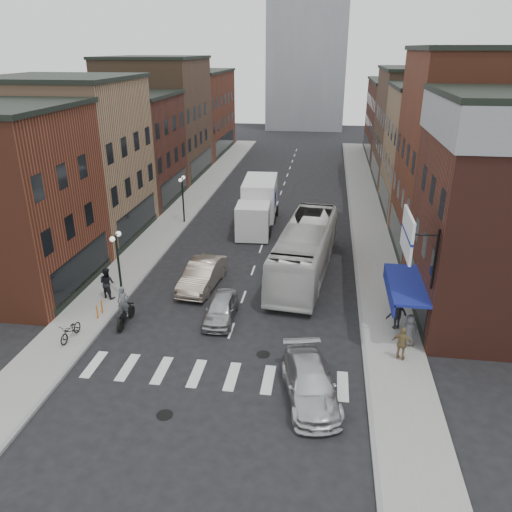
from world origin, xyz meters
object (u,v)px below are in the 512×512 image
at_px(billboard_sign, 409,236).
at_px(ped_left_solo, 107,283).
at_px(motorcycle_rider, 124,307).
at_px(curb_car, 310,383).
at_px(bike_rack, 99,309).
at_px(sedan_left_far, 202,275).
at_px(streetlamp_far, 183,191).
at_px(streetlamp_near, 117,253).
at_px(ped_right_a, 397,312).
at_px(sedan_left_near, 221,308).
at_px(ped_right_c, 409,330).
at_px(ped_right_b, 402,344).
at_px(transit_bus, 305,250).
at_px(box_truck, 258,205).
at_px(parked_bicycle, 71,331).

xyz_separation_m(billboard_sign, ped_left_solo, (-16.64, 3.02, -5.01)).
xyz_separation_m(motorcycle_rider, curb_car, (10.32, -4.81, -0.34)).
xyz_separation_m(bike_rack, sedan_left_far, (4.79, 4.70, 0.30)).
distance_m(billboard_sign, bike_rack, 17.14).
bearing_deg(ped_left_solo, streetlamp_far, -73.06).
relative_size(sedan_left_far, curb_car, 1.00).
xyz_separation_m(streetlamp_near, ped_right_a, (16.19, -1.68, -1.82)).
height_order(sedan_left_near, ped_right_c, ped_right_c).
distance_m(ped_left_solo, ped_right_c, 17.50).
distance_m(curb_car, ped_right_b, 5.43).
relative_size(streetlamp_near, transit_bus, 0.33).
bearing_deg(streetlamp_near, sedan_left_near, -15.60).
height_order(bike_rack, box_truck, box_truck).
height_order(ped_left_solo, ped_right_c, ped_left_solo).
bearing_deg(bike_rack, sedan_left_near, 7.18).
distance_m(bike_rack, motorcycle_rider, 1.86).
bearing_deg(streetlamp_near, curb_car, -34.06).
relative_size(billboard_sign, ped_right_b, 2.11).
relative_size(transit_bus, ped_right_a, 6.61).
relative_size(billboard_sign, ped_right_c, 2.19).
height_order(sedan_left_far, parked_bicycle, sedan_left_far).
bearing_deg(ped_right_a, bike_rack, -20.87).
distance_m(streetlamp_far, transit_bus, 14.19).
xyz_separation_m(parked_bicycle, ped_right_b, (16.74, 0.54, 0.40)).
height_order(streetlamp_near, ped_right_b, streetlamp_near).
xyz_separation_m(bike_rack, transit_bus, (11.09, 7.68, 1.18)).
bearing_deg(box_truck, ped_right_a, -61.50).
distance_m(motorcycle_rider, ped_right_c, 15.11).
relative_size(streetlamp_far, parked_bicycle, 2.28).
xyz_separation_m(parked_bicycle, ped_left_solo, (-0.01, 4.71, 0.50)).
distance_m(bike_rack, ped_right_c, 16.84).
bearing_deg(parked_bicycle, billboard_sign, 10.27).
bearing_deg(sedan_left_far, parked_bicycle, -120.48).
relative_size(motorcycle_rider, parked_bicycle, 1.28).
bearing_deg(curb_car, ped_right_a, 42.92).
distance_m(transit_bus, ped_left_solo, 12.78).
distance_m(sedan_left_far, curb_car, 12.35).
bearing_deg(sedan_left_far, billboard_sign, -20.18).
height_order(ped_right_a, ped_right_b, ped_right_a).
bearing_deg(streetlamp_near, motorcycle_rider, -64.65).
bearing_deg(bike_rack, sedan_left_far, 44.45).
bearing_deg(box_truck, parked_bicycle, -113.32).
relative_size(parked_bicycle, ped_left_solo, 0.93).
bearing_deg(ped_right_a, sedan_left_far, -42.03).
bearing_deg(sedan_left_far, ped_left_solo, -149.12).
xyz_separation_m(ped_right_a, ped_right_c, (0.43, -1.61, -0.09)).
distance_m(streetlamp_far, motorcycle_rider, 17.35).
xyz_separation_m(sedan_left_far, ped_right_b, (11.50, -6.65, 0.18)).
bearing_deg(ped_left_solo, ped_right_b, -174.47).
bearing_deg(sedan_left_near, sedan_left_far, 116.43).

